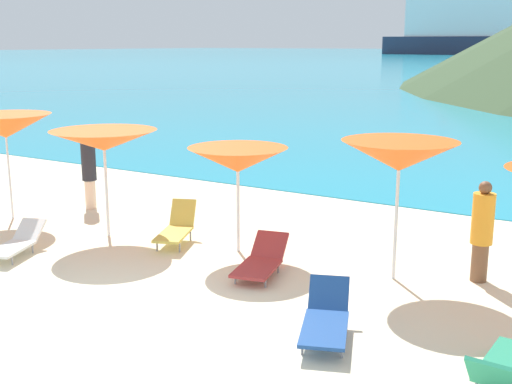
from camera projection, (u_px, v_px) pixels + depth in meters
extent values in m
cube|color=beige|center=(371.00, 196.00, 17.67)|extent=(50.00, 100.00, 0.30)
cylinder|color=silver|center=(9.00, 170.00, 14.56)|extent=(0.04, 0.04, 2.25)
cone|color=#EF5614|center=(5.00, 126.00, 14.34)|extent=(2.13, 2.13, 0.53)
sphere|color=silver|center=(4.00, 119.00, 14.30)|extent=(0.07, 0.07, 0.07)
cylinder|color=silver|center=(106.00, 186.00, 13.27)|extent=(0.06, 0.06, 2.10)
cone|color=#EF5614|center=(104.00, 140.00, 13.06)|extent=(2.37, 2.37, 0.42)
sphere|color=silver|center=(104.00, 134.00, 13.03)|extent=(0.07, 0.07, 0.07)
cylinder|color=silver|center=(238.00, 203.00, 12.29)|extent=(0.06, 0.06, 1.90)
cone|color=#EF5614|center=(238.00, 160.00, 12.11)|extent=(2.01, 2.01, 0.47)
sphere|color=silver|center=(238.00, 152.00, 12.07)|extent=(0.07, 0.07, 0.07)
cylinder|color=silver|center=(396.00, 215.00, 10.78)|extent=(0.06, 0.06, 2.24)
cone|color=#EF5614|center=(399.00, 156.00, 10.56)|extent=(1.98, 1.98, 0.50)
sphere|color=silver|center=(400.00, 146.00, 10.53)|extent=(0.07, 0.07, 0.07)
cube|color=#A53333|center=(257.00, 268.00, 10.97)|extent=(0.84, 1.17, 0.05)
cube|color=#A53333|center=(270.00, 245.00, 11.63)|extent=(0.68, 0.60, 0.41)
cylinder|color=gray|center=(235.00, 279.00, 10.78)|extent=(0.04, 0.04, 0.17)
cylinder|color=gray|center=(266.00, 283.00, 10.62)|extent=(0.04, 0.04, 0.17)
cylinder|color=gray|center=(250.00, 265.00, 11.46)|extent=(0.04, 0.04, 0.17)
cylinder|color=gray|center=(278.00, 268.00, 11.30)|extent=(0.04, 0.04, 0.17)
cube|color=#1E478C|center=(324.00, 329.00, 8.61)|extent=(0.98, 1.31, 0.05)
cube|color=#1E478C|center=(329.00, 293.00, 9.28)|extent=(0.66, 0.54, 0.45)
cylinder|color=gray|center=(302.00, 348.00, 8.33)|extent=(0.04, 0.04, 0.18)
cylinder|color=gray|center=(342.00, 351.00, 8.24)|extent=(0.04, 0.04, 0.18)
cylinder|color=gray|center=(309.00, 322.00, 9.11)|extent=(0.04, 0.04, 0.18)
cylinder|color=gray|center=(345.00, 324.00, 9.02)|extent=(0.04, 0.04, 0.18)
cube|color=white|center=(10.00, 249.00, 12.01)|extent=(0.84, 1.12, 0.05)
cube|color=white|center=(30.00, 230.00, 12.66)|extent=(0.63, 0.61, 0.36)
cylinder|color=gray|center=(12.00, 260.00, 11.70)|extent=(0.04, 0.04, 0.17)
cylinder|color=gray|center=(11.00, 247.00, 12.46)|extent=(0.04, 0.04, 0.17)
cylinder|color=gray|center=(33.00, 249.00, 12.37)|extent=(0.04, 0.04, 0.17)
cube|color=#D8BF4C|center=(173.00, 234.00, 12.74)|extent=(0.90, 1.23, 0.05)
cube|color=#D8BF4C|center=(183.00, 213.00, 13.36)|extent=(0.59, 0.50, 0.53)
cylinder|color=gray|center=(157.00, 246.00, 12.48)|extent=(0.04, 0.04, 0.22)
cylinder|color=gray|center=(180.00, 247.00, 12.40)|extent=(0.04, 0.04, 0.22)
cylinder|color=gray|center=(169.00, 234.00, 13.22)|extent=(0.04, 0.04, 0.22)
cylinder|color=gray|center=(190.00, 235.00, 13.15)|extent=(0.04, 0.04, 0.22)
cube|color=#268C66|center=(510.00, 363.00, 7.70)|extent=(0.63, 1.31, 0.05)
cube|color=#268C66|center=(492.00, 375.00, 7.01)|extent=(0.55, 0.40, 0.45)
cylinder|color=gray|center=(497.00, 354.00, 8.19)|extent=(0.04, 0.04, 0.17)
cylinder|color=gray|center=(477.00, 383.00, 7.47)|extent=(0.04, 0.04, 0.17)
cylinder|color=brown|center=(479.00, 262.00, 10.87)|extent=(0.27, 0.27, 0.66)
cylinder|color=orange|center=(483.00, 219.00, 10.70)|extent=(0.36, 0.36, 0.86)
sphere|color=brown|center=(485.00, 188.00, 10.58)|extent=(0.21, 0.21, 0.21)
cylinder|color=beige|center=(90.00, 194.00, 15.67)|extent=(0.26, 0.26, 0.70)
cylinder|color=#26262D|center=(89.00, 162.00, 15.49)|extent=(0.34, 0.34, 0.91)
sphere|color=beige|center=(87.00, 139.00, 15.37)|extent=(0.23, 0.23, 0.23)
cube|color=#262D47|center=(471.00, 45.00, 227.38)|extent=(61.72, 15.61, 6.21)
cube|color=white|center=(473.00, 17.00, 225.25)|extent=(46.36, 12.32, 12.78)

